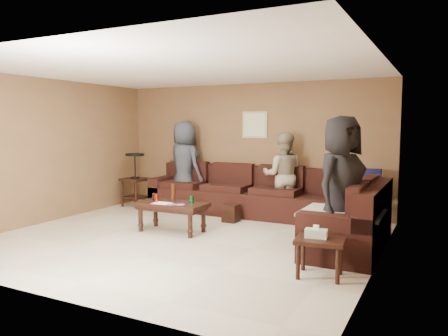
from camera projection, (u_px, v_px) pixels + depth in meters
name	position (u px, v px, depth m)	size (l,w,h in m)	color
room	(182.00, 127.00, 6.36)	(5.60, 5.50, 2.50)	beige
sectional_sofa	(271.00, 205.00, 7.47)	(4.65, 2.90, 0.97)	black
coffee_table	(172.00, 207.00, 6.92)	(1.13, 0.57, 0.75)	black
end_table_left	(135.00, 179.00, 9.11)	(0.53, 0.53, 1.11)	black
side_table_right	(319.00, 243.00, 4.85)	(0.58, 0.49, 0.58)	black
waste_bin	(231.00, 213.00, 7.65)	(0.26, 0.26, 0.31)	black
wall_art	(255.00, 125.00, 8.51)	(0.52, 0.04, 0.52)	tan
person_left	(184.00, 165.00, 8.87)	(0.87, 0.56, 1.77)	#313744
person_middle	(283.00, 175.00, 7.92)	(0.76, 0.59, 1.56)	gray
person_right	(341.00, 186.00, 5.62)	(0.89, 0.58, 1.81)	black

